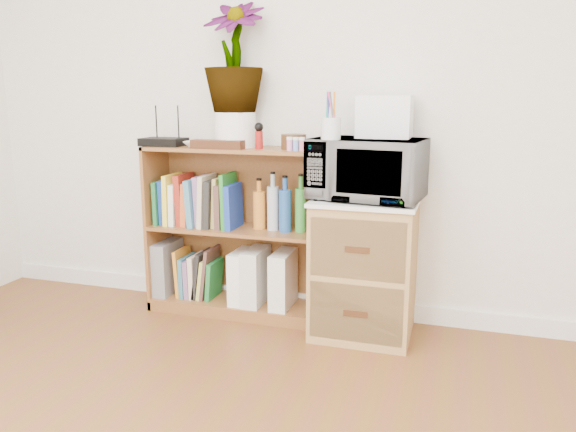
% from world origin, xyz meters
% --- Properties ---
extents(skirting_board, '(4.00, 0.02, 0.10)m').
position_xyz_m(skirting_board, '(0.00, 2.24, 0.05)').
color(skirting_board, white).
rests_on(skirting_board, ground).
extents(bookshelf, '(1.00, 0.30, 0.95)m').
position_xyz_m(bookshelf, '(-0.35, 2.10, 0.47)').
color(bookshelf, brown).
rests_on(bookshelf, ground).
extents(wicker_unit, '(0.50, 0.45, 0.70)m').
position_xyz_m(wicker_unit, '(0.40, 2.02, 0.35)').
color(wicker_unit, '#9E7542').
rests_on(wicker_unit, ground).
extents(microwave, '(0.58, 0.43, 0.30)m').
position_xyz_m(microwave, '(0.40, 2.02, 0.87)').
color(microwave, white).
rests_on(microwave, wicker_unit).
extents(pen_cup, '(0.09, 0.09, 0.10)m').
position_xyz_m(pen_cup, '(0.24, 1.90, 1.07)').
color(pen_cup, silver).
rests_on(pen_cup, microwave).
extents(small_appliance, '(0.26, 0.22, 0.21)m').
position_xyz_m(small_appliance, '(0.47, 2.10, 1.12)').
color(small_appliance, white).
rests_on(small_appliance, microwave).
extents(router, '(0.24, 0.16, 0.04)m').
position_xyz_m(router, '(-0.77, 2.08, 0.97)').
color(router, black).
rests_on(router, bookshelf).
extents(white_bowl, '(0.13, 0.13, 0.03)m').
position_xyz_m(white_bowl, '(-0.56, 2.07, 0.97)').
color(white_bowl, white).
rests_on(white_bowl, bookshelf).
extents(plant_pot, '(0.22, 0.22, 0.19)m').
position_xyz_m(plant_pot, '(-0.35, 2.12, 1.04)').
color(plant_pot, white).
rests_on(plant_pot, bookshelf).
extents(potted_plant, '(0.32, 0.32, 0.58)m').
position_xyz_m(potted_plant, '(-0.35, 2.12, 1.43)').
color(potted_plant, '#3D7830').
rests_on(potted_plant, plant_pot).
extents(trinket_box, '(0.29, 0.07, 0.05)m').
position_xyz_m(trinket_box, '(-0.40, 2.00, 0.97)').
color(trinket_box, '#37190F').
rests_on(trinket_box, bookshelf).
extents(kokeshi_doll, '(0.04, 0.04, 0.09)m').
position_xyz_m(kokeshi_doll, '(-0.19, 2.06, 1.00)').
color(kokeshi_doll, maroon).
rests_on(kokeshi_doll, bookshelf).
extents(wooden_bowl, '(0.13, 0.13, 0.08)m').
position_xyz_m(wooden_bowl, '(-0.01, 2.11, 0.99)').
color(wooden_bowl, '#3C2310').
rests_on(wooden_bowl, bookshelf).
extents(paint_jars, '(0.12, 0.04, 0.06)m').
position_xyz_m(paint_jars, '(0.03, 2.01, 0.98)').
color(paint_jars, pink).
rests_on(paint_jars, bookshelf).
extents(file_box, '(0.09, 0.25, 0.31)m').
position_xyz_m(file_box, '(-0.79, 2.10, 0.23)').
color(file_box, gray).
rests_on(file_box, bookshelf).
extents(magazine_holder_left, '(0.09, 0.24, 0.30)m').
position_xyz_m(magazine_holder_left, '(-0.31, 2.09, 0.22)').
color(magazine_holder_left, white).
rests_on(magazine_holder_left, bookshelf).
extents(magazine_holder_mid, '(0.10, 0.25, 0.32)m').
position_xyz_m(magazine_holder_mid, '(-0.23, 2.09, 0.23)').
color(magazine_holder_mid, silver).
rests_on(magazine_holder_mid, bookshelf).
extents(magazine_holder_right, '(0.10, 0.25, 0.31)m').
position_xyz_m(magazine_holder_right, '(-0.06, 2.09, 0.23)').
color(magazine_holder_right, white).
rests_on(magazine_holder_right, bookshelf).
extents(cookbooks, '(0.48, 0.20, 0.31)m').
position_xyz_m(cookbooks, '(-0.57, 2.10, 0.63)').
color(cookbooks, '#1B6835').
rests_on(cookbooks, bookshelf).
extents(liquor_bottles, '(0.30, 0.07, 0.31)m').
position_xyz_m(liquor_bottles, '(-0.09, 2.10, 0.65)').
color(liquor_bottles, orange).
rests_on(liquor_bottles, bookshelf).
extents(lower_books, '(0.24, 0.19, 0.30)m').
position_xyz_m(lower_books, '(-0.59, 2.10, 0.20)').
color(lower_books, orange).
rests_on(lower_books, bookshelf).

